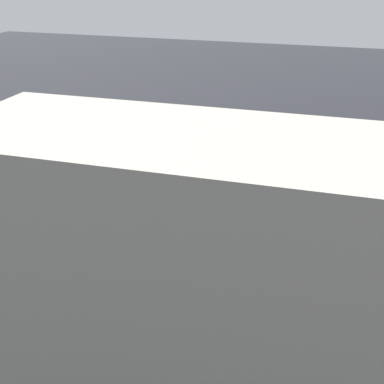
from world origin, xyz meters
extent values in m
plane|color=black|center=(0.00, 0.00, 0.00)|extent=(60.00, 60.00, 0.00)
cube|color=gray|center=(0.00, 4.20, 0.02)|extent=(24.00, 3.20, 0.04)
cube|color=yellow|center=(1.50, 0.30, 0.79)|extent=(4.16, 2.43, 0.99)
cube|color=#1E232B|center=(1.19, 0.36, 1.67)|extent=(2.59, 1.92, 0.77)
cylinder|color=black|center=(2.90, 0.75, 0.30)|extent=(0.63, 0.33, 0.60)
cylinder|color=black|center=(2.62, -0.66, 0.30)|extent=(0.63, 0.33, 0.60)
cylinder|color=black|center=(0.37, 1.25, 0.30)|extent=(0.63, 0.33, 0.60)
cylinder|color=black|center=(0.09, -0.15, 0.30)|extent=(0.63, 0.33, 0.60)
cylinder|color=#197A2D|center=(3.66, 2.68, 0.31)|extent=(0.22, 0.22, 0.62)
sphere|color=#197A2D|center=(3.66, 2.68, 0.67)|extent=(0.26, 0.26, 0.26)
cylinder|color=#197A2D|center=(3.50, 2.68, 0.38)|extent=(0.10, 0.09, 0.09)
cylinder|color=#197A2D|center=(3.82, 2.68, 0.38)|extent=(0.10, 0.09, 0.09)
cylinder|color=#2D2D2D|center=(3.66, 2.68, 0.03)|extent=(0.31, 0.31, 0.06)
cube|color=#1E8C4C|center=(4.64, 2.78, 0.73)|extent=(0.27, 0.38, 0.55)
sphere|color=tan|center=(4.64, 2.78, 1.11)|extent=(0.22, 0.22, 0.22)
cylinder|color=#1E1E2D|center=(4.65, 2.69, 0.23)|extent=(0.13, 0.13, 0.45)
cylinder|color=#1E1E2D|center=(4.63, 2.87, 0.23)|extent=(0.13, 0.13, 0.45)
cylinder|color=#1E8C4C|center=(4.66, 2.54, 0.73)|extent=(0.09, 0.09, 0.50)
cylinder|color=#1E8C4C|center=(4.62, 3.01, 0.73)|extent=(0.09, 0.09, 0.50)
cylinder|color=#B7BABF|center=(-2.42, 5.23, 0.53)|extent=(0.04, 0.04, 1.05)
cylinder|color=#B7BABF|center=(-0.66, 5.23, 0.53)|extent=(0.04, 0.04, 1.05)
cylinder|color=#B7BABF|center=(1.10, 5.23, 0.53)|extent=(0.04, 0.04, 1.05)
cylinder|color=#B7BABF|center=(2.86, 5.23, 0.53)|extent=(0.04, 0.04, 1.05)
cylinder|color=#B7BABF|center=(4.62, 5.23, 0.53)|extent=(0.04, 0.04, 1.05)
cylinder|color=#B7BABF|center=(0.22, 5.23, 1.00)|extent=(8.80, 0.04, 0.04)
cylinder|color=#B7BABF|center=(0.22, 5.23, 0.58)|extent=(8.80, 0.04, 0.04)
cylinder|color=#4C4C51|center=(3.86, 4.12, 1.20)|extent=(0.07, 0.07, 2.40)
cube|color=black|center=(3.86, 4.12, 2.15)|extent=(0.04, 0.44, 0.44)
cylinder|color=black|center=(2.18, 0.45, 0.00)|extent=(2.57, 2.57, 0.01)
cube|color=gray|center=(-1.92, 9.06, 2.58)|extent=(10.13, 2.40, 5.16)
camera|label=1|loc=(-1.55, 14.69, 7.12)|focal=50.00mm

